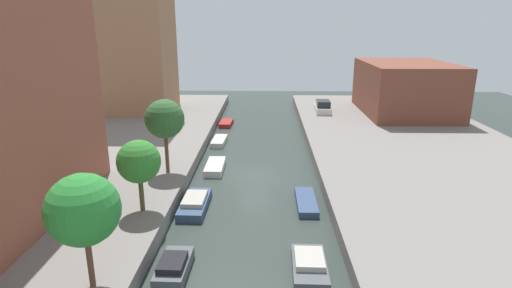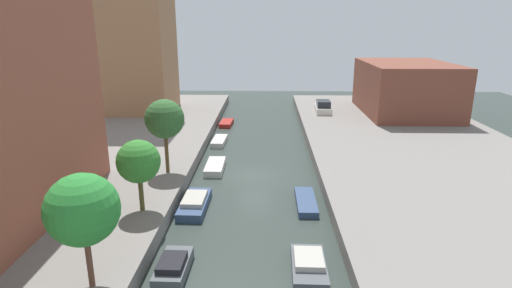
% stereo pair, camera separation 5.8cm
% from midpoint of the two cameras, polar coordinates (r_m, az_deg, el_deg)
% --- Properties ---
extents(ground_plane, '(84.00, 84.00, 0.00)m').
position_cam_midpoint_polar(ground_plane, '(33.48, -0.23, -4.35)').
color(ground_plane, '#2D3833').
extents(quay_left, '(20.00, 64.00, 1.00)m').
position_cam_midpoint_polar(quay_left, '(36.90, -24.25, -3.04)').
color(quay_left, gray).
rests_on(quay_left, ground_plane).
extents(quay_right, '(20.00, 64.00, 1.00)m').
position_cam_midpoint_polar(quay_right, '(36.14, 24.32, -3.44)').
color(quay_right, gray).
rests_on(quay_right, ground_plane).
extents(apartment_tower_far, '(10.00, 8.61, 24.60)m').
position_cam_midpoint_polar(apartment_tower_far, '(54.16, -17.59, 17.30)').
color(apartment_tower_far, '#9E704C').
rests_on(apartment_tower_far, quay_left).
extents(low_block_right, '(10.00, 13.89, 6.19)m').
position_cam_midpoint_polar(low_block_right, '(54.28, 19.93, 7.30)').
color(low_block_right, brown).
rests_on(low_block_right, quay_right).
extents(street_tree_0, '(3.03, 3.03, 5.14)m').
position_cam_midpoint_polar(street_tree_0, '(18.42, -22.89, -8.41)').
color(street_tree_0, brown).
rests_on(street_tree_0, quay_left).
extents(street_tree_1, '(2.58, 2.58, 4.41)m').
position_cam_midpoint_polar(street_tree_1, '(25.08, -15.98, -2.39)').
color(street_tree_1, '#4E4A25').
rests_on(street_tree_1, quay_left).
extents(street_tree_2, '(2.90, 2.90, 5.58)m').
position_cam_midpoint_polar(street_tree_2, '(30.95, -12.59, 3.36)').
color(street_tree_2, brown).
rests_on(street_tree_2, quay_left).
extents(parked_car, '(1.93, 4.20, 1.55)m').
position_cam_midpoint_polar(parked_car, '(52.37, 9.19, 5.03)').
color(parked_car, beige).
rests_on(parked_car, quay_right).
extents(moored_boat_left_1, '(1.50, 3.18, 0.94)m').
position_cam_midpoint_polar(moored_boat_left_1, '(21.53, -11.40, -16.33)').
color(moored_boat_left_1, '#4C5156').
rests_on(moored_boat_left_1, ground_plane).
extents(moored_boat_left_2, '(1.74, 4.46, 0.84)m').
position_cam_midpoint_polar(moored_boat_left_2, '(28.01, -8.53, -8.10)').
color(moored_boat_left_2, '#33476B').
rests_on(moored_boat_left_2, ground_plane).
extents(moored_boat_left_3, '(1.44, 3.87, 0.58)m').
position_cam_midpoint_polar(moored_boat_left_3, '(34.70, -5.74, -3.16)').
color(moored_boat_left_3, beige).
rests_on(moored_boat_left_3, ground_plane).
extents(moored_boat_left_4, '(1.41, 3.64, 0.54)m').
position_cam_midpoint_polar(moored_boat_left_4, '(42.09, -5.16, 0.40)').
color(moored_boat_left_4, beige).
rests_on(moored_boat_left_4, ground_plane).
extents(moored_boat_left_5, '(1.54, 3.44, 0.49)m').
position_cam_midpoint_polar(moored_boat_left_5, '(49.56, -4.18, 2.89)').
color(moored_boat_left_5, maroon).
rests_on(moored_boat_left_5, ground_plane).
extents(moored_boat_right_1, '(1.76, 3.60, 0.78)m').
position_cam_midpoint_polar(moored_boat_right_1, '(21.57, 7.31, -16.28)').
color(moored_boat_right_1, '#4C5156').
rests_on(moored_boat_right_1, ground_plane).
extents(moored_boat_right_2, '(1.31, 4.24, 0.45)m').
position_cam_midpoint_polar(moored_boat_right_2, '(28.43, 6.89, -7.95)').
color(moored_boat_right_2, '#33476B').
rests_on(moored_boat_right_2, ground_plane).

